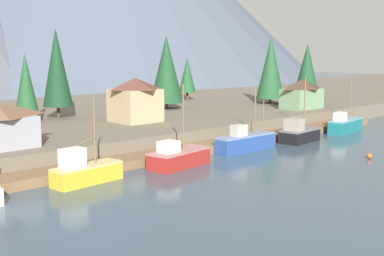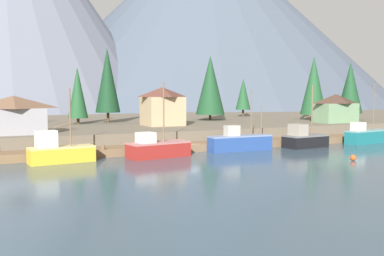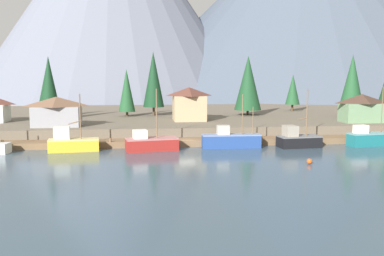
{
  "view_description": "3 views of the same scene",
  "coord_description": "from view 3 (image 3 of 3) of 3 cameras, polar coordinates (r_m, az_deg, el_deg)",
  "views": [
    {
      "loc": [
        -44.61,
        -46.6,
        13.45
      ],
      "look_at": [
        2.02,
        3.84,
        2.93
      ],
      "focal_mm": 49.94,
      "sensor_mm": 36.0,
      "label": 1
    },
    {
      "loc": [
        -25.05,
        -53.69,
        7.97
      ],
      "look_at": [
        1.16,
        2.45,
        3.06
      ],
      "focal_mm": 41.58,
      "sensor_mm": 36.0,
      "label": 2
    },
    {
      "loc": [
        -7.18,
        -67.33,
        11.48
      ],
      "look_at": [
        0.83,
        1.06,
        2.9
      ],
      "focal_mm": 40.73,
      "sensor_mm": 36.0,
      "label": 3
    }
  ],
  "objects": [
    {
      "name": "conifer_mid_right",
      "position": [
        108.66,
        13.06,
        4.93
      ],
      "size": [
        3.47,
        3.47,
        8.85
      ],
      "color": "#4C3823",
      "rests_on": "shoreline_bank"
    },
    {
      "name": "channel_buoy",
      "position": [
        57.85,
        15.13,
        -4.24
      ],
      "size": [
        0.7,
        0.7,
        0.7
      ],
      "primitive_type": "sphere",
      "color": "#E04C19",
      "rests_on": "ground_plane"
    },
    {
      "name": "dock",
      "position": [
        70.55,
        -0.76,
        -1.85
      ],
      "size": [
        80.0,
        4.0,
        1.6
      ],
      "color": "brown",
      "rests_on": "ground_plane"
    },
    {
      "name": "fishing_boat_yellow",
      "position": [
        67.21,
        -15.46,
        -1.88
      ],
      "size": [
        7.52,
        3.11,
        8.55
      ],
      "rotation": [
        0.0,
        0.0,
        0.1
      ],
      "color": "gold",
      "rests_on": "ground_plane"
    },
    {
      "name": "conifer_near_left",
      "position": [
        96.34,
        20.22,
        5.49
      ],
      "size": [
        5.31,
        5.31,
        12.94
      ],
      "color": "#4C3823",
      "rests_on": "shoreline_bank"
    },
    {
      "name": "conifer_far_left",
      "position": [
        94.39,
        -5.08,
        6.36
      ],
      "size": [
        4.54,
        4.54,
        13.71
      ],
      "color": "#4C3823",
      "rests_on": "shoreline_bank"
    },
    {
      "name": "conifer_back_left",
      "position": [
        95.04,
        -18.48,
        4.87
      ],
      "size": [
        3.98,
        3.98,
        10.26
      ],
      "color": "#4C3823",
      "rests_on": "shoreline_bank"
    },
    {
      "name": "mountain_central_peak",
      "position": [
        219.64,
        14.45,
        15.05
      ],
      "size": [
        177.67,
        177.67,
        85.29
      ],
      "primitive_type": "cone",
      "color": "#475160",
      "rests_on": "ground_plane"
    },
    {
      "name": "conifer_centre",
      "position": [
        95.69,
        7.35,
        5.88
      ],
      "size": [
        5.85,
        5.85,
        12.88
      ],
      "color": "#4C3823",
      "rests_on": "shoreline_bank"
    },
    {
      "name": "fishing_boat_blue",
      "position": [
        68.21,
        5.08,
        -1.57
      ],
      "size": [
        9.15,
        2.43,
        8.36
      ],
      "rotation": [
        0.0,
        0.0,
        -0.02
      ],
      "color": "navy",
      "rests_on": "ground_plane"
    },
    {
      "name": "house_green",
      "position": [
        87.14,
        21.31,
        2.47
      ],
      "size": [
        7.64,
        4.66,
        5.24
      ],
      "color": "#6B8E66",
      "rests_on": "shoreline_bank"
    },
    {
      "name": "conifer_back_right",
      "position": [
        93.2,
        -8.55,
        4.9
      ],
      "size": [
        3.49,
        3.49,
        10.02
      ],
      "color": "#4C3823",
      "rests_on": "shoreline_bank"
    },
    {
      "name": "fishing_boat_red",
      "position": [
        65.83,
        -5.42,
        -1.98
      ],
      "size": [
        8.1,
        4.27,
        9.29
      ],
      "rotation": [
        0.0,
        0.0,
        0.16
      ],
      "color": "maroon",
      "rests_on": "ground_plane"
    },
    {
      "name": "house_grey",
      "position": [
        78.21,
        -17.3,
        2.11
      ],
      "size": [
        8.3,
        5.07,
        5.1
      ],
      "color": "gray",
      "rests_on": "shoreline_bank"
    },
    {
      "name": "fishing_boat_teal",
      "position": [
        75.72,
        22.45,
        -1.24
      ],
      "size": [
        8.41,
        3.55,
        9.47
      ],
      "rotation": [
        0.0,
        0.0,
        0.15
      ],
      "color": "#196B70",
      "rests_on": "ground_plane"
    },
    {
      "name": "house_tan",
      "position": [
        84.15,
        -0.37,
        3.21
      ],
      "size": [
        6.4,
        6.26,
        6.42
      ],
      "color": "tan",
      "rests_on": "shoreline_bank"
    },
    {
      "name": "fishing_boat_black",
      "position": [
        70.43,
        13.66,
        -1.47
      ],
      "size": [
        6.8,
        3.73,
        9.11
      ],
      "rotation": [
        0.0,
        0.0,
        0.1
      ],
      "color": "black",
      "rests_on": "ground_plane"
    },
    {
      "name": "ground_plane",
      "position": [
        88.44,
        -1.96,
        -0.68
      ],
      "size": [
        400.0,
        400.0,
        1.0
      ],
      "primitive_type": "cube",
      "color": "#384C5B"
    },
    {
      "name": "shoreline_bank",
      "position": [
        100.11,
        -2.53,
        1.23
      ],
      "size": [
        400.0,
        56.0,
        2.5
      ],
      "primitive_type": "cube",
      "color": "#665B4C",
      "rests_on": "ground_plane"
    },
    {
      "name": "conifer_mid_left",
      "position": [
        89.31,
        -18.23,
        5.59
      ],
      "size": [
        3.89,
        3.89,
        12.45
      ],
      "color": "#4C3823",
      "rests_on": "shoreline_bank"
    }
  ]
}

